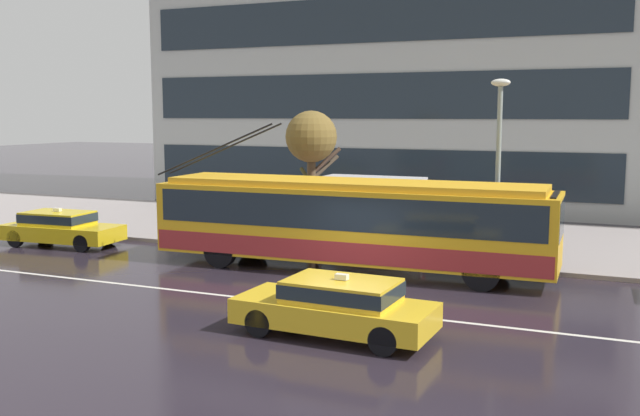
{
  "coord_description": "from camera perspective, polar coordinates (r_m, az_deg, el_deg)",
  "views": [
    {
      "loc": [
        6.74,
        -17.43,
        4.84
      ],
      "look_at": [
        -1.9,
        3.03,
        1.91
      ],
      "focal_mm": 40.2,
      "sensor_mm": 36.0,
      "label": 1
    }
  ],
  "objects": [
    {
      "name": "taxi_queued_behind_bus",
      "position": [
        28.02,
        -19.96,
        -1.42
      ],
      "size": [
        4.5,
        2.04,
        1.39
      ],
      "color": "gold",
      "rests_on": "ground_plane"
    },
    {
      "name": "trolleybus",
      "position": [
        22.08,
        2.47,
        -1.04
      ],
      "size": [
        12.96,
        2.82,
        4.55
      ],
      "color": "yellow",
      "rests_on": "ground_plane"
    },
    {
      "name": "ground_plane",
      "position": [
        19.3,
        1.7,
        -7.0
      ],
      "size": [
        160.0,
        160.0,
        0.0
      ],
      "primitive_type": "plane",
      "color": "#27202A"
    },
    {
      "name": "bus_shelter",
      "position": [
        25.18,
        4.29,
        1.06
      ],
      "size": [
        3.56,
        1.66,
        2.51
      ],
      "color": "gray",
      "rests_on": "sidewalk_slab"
    },
    {
      "name": "lane_centre_line",
      "position": [
        18.22,
        0.32,
        -7.87
      ],
      "size": [
        72.0,
        0.14,
        0.01
      ],
      "primitive_type": "cube",
      "color": "silver",
      "rests_on": "ground_plane"
    },
    {
      "name": "pedestrian_at_shelter",
      "position": [
        25.66,
        7.86,
        0.52
      ],
      "size": [
        1.44,
        1.44,
        2.0
      ],
      "color": "black",
      "rests_on": "sidewalk_slab"
    },
    {
      "name": "taxi_oncoming_near",
      "position": [
        15.77,
        1.37,
        -7.69
      ],
      "size": [
        4.45,
        1.98,
        1.39
      ],
      "color": "yellow",
      "rests_on": "ground_plane"
    },
    {
      "name": "pedestrian_approaching_curb",
      "position": [
        26.34,
        -0.26,
        0.73
      ],
      "size": [
        1.44,
        1.44,
        1.96
      ],
      "color": "black",
      "rests_on": "sidewalk_slab"
    },
    {
      "name": "street_tree_bare",
      "position": [
        27.27,
        -0.69,
        5.47
      ],
      "size": [
        1.97,
        2.11,
        4.82
      ],
      "color": "brown",
      "rests_on": "sidewalk_slab"
    },
    {
      "name": "sidewalk_slab",
      "position": [
        28.3,
        8.78,
        -2.26
      ],
      "size": [
        80.0,
        10.0,
        0.14
      ],
      "primitive_type": "cube",
      "color": "gray",
      "rests_on": "ground_plane"
    },
    {
      "name": "street_lamp",
      "position": [
        23.28,
        14.02,
        4.29
      ],
      "size": [
        0.6,
        0.32,
        5.78
      ],
      "color": "gray",
      "rests_on": "sidewalk_slab"
    }
  ]
}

